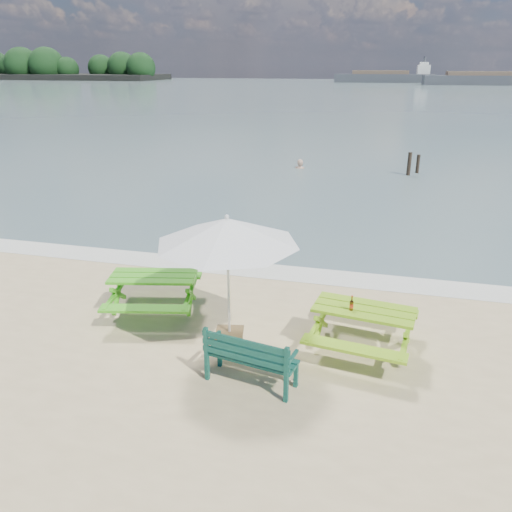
% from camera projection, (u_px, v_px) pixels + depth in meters
% --- Properties ---
extents(sea, '(300.00, 300.00, 0.00)m').
position_uv_depth(sea, '(373.00, 93.00, 84.46)').
color(sea, slate).
rests_on(sea, ground).
extents(foam_strip, '(22.00, 0.90, 0.01)m').
position_uv_depth(foam_strip, '(266.00, 271.00, 11.74)').
color(foam_strip, silver).
rests_on(foam_strip, ground).
extents(island_headland, '(90.00, 22.00, 7.60)m').
position_uv_depth(island_headland, '(25.00, 68.00, 158.16)').
color(island_headland, black).
rests_on(island_headland, ground).
extents(picnic_table_left, '(1.99, 2.13, 0.78)m').
position_uv_depth(picnic_table_left, '(154.00, 294.00, 9.71)').
color(picnic_table_left, '#3DA519').
rests_on(picnic_table_left, ground).
extents(picnic_table_right, '(1.89, 2.04, 0.79)m').
position_uv_depth(picnic_table_right, '(362.00, 330.00, 8.40)').
color(picnic_table_right, '#79AC1A').
rests_on(picnic_table_right, ground).
extents(park_bench, '(1.47, 0.73, 0.86)m').
position_uv_depth(park_bench, '(251.00, 368.00, 7.55)').
color(park_bench, '#104338').
rests_on(park_bench, ground).
extents(side_table, '(0.55, 0.55, 0.30)m').
position_uv_depth(side_table, '(230.00, 339.00, 8.56)').
color(side_table, brown).
rests_on(side_table, ground).
extents(patio_umbrella, '(2.75, 2.75, 2.32)m').
position_uv_depth(patio_umbrella, '(227.00, 231.00, 7.86)').
color(patio_umbrella, silver).
rests_on(patio_umbrella, ground).
extents(beer_bottle, '(0.07, 0.07, 0.26)m').
position_uv_depth(beer_bottle, '(351.00, 305.00, 8.16)').
color(beer_bottle, '#8F5614').
rests_on(beer_bottle, picnic_table_right).
extents(swimmer, '(0.64, 0.44, 1.69)m').
position_uv_depth(swimmer, '(300.00, 177.00, 23.51)').
color(swimmer, tan).
rests_on(swimmer, ground).
extents(mooring_pilings, '(0.56, 0.76, 1.20)m').
position_uv_depth(mooring_pilings, '(412.00, 166.00, 21.92)').
color(mooring_pilings, black).
rests_on(mooring_pilings, ground).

